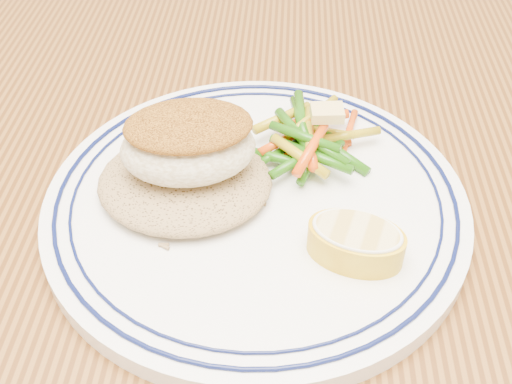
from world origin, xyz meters
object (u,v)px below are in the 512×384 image
(fish_fillet, at_px, (188,143))
(vegetable_pile, at_px, (308,138))
(dining_table, at_px, (268,347))
(rice_pilaf, at_px, (185,178))
(plate, at_px, (256,203))
(lemon_wedge, at_px, (356,241))

(fish_fillet, relative_size, vegetable_pile, 0.94)
(dining_table, xyz_separation_m, rice_pilaf, (-0.06, 0.05, 0.12))
(fish_fillet, bearing_deg, plate, -9.81)
(vegetable_pile, bearing_deg, rice_pilaf, -150.75)
(plate, bearing_deg, rice_pilaf, 175.40)
(dining_table, distance_m, plate, 0.12)
(fish_fillet, xyz_separation_m, vegetable_pile, (0.08, 0.04, -0.03))
(dining_table, distance_m, vegetable_pile, 0.16)
(fish_fillet, xyz_separation_m, lemon_wedge, (0.11, -0.06, -0.03))
(vegetable_pile, distance_m, lemon_wedge, 0.11)
(plate, xyz_separation_m, fish_fillet, (-0.05, 0.01, 0.05))
(plate, height_order, rice_pilaf, rice_pilaf)
(rice_pilaf, bearing_deg, lemon_wedge, -25.44)
(dining_table, distance_m, lemon_wedge, 0.14)
(plate, relative_size, rice_pilaf, 2.42)
(rice_pilaf, distance_m, fish_fillet, 0.03)
(rice_pilaf, relative_size, lemon_wedge, 1.73)
(dining_table, height_order, plate, plate)
(rice_pilaf, bearing_deg, vegetable_pile, 29.25)
(plate, bearing_deg, fish_fillet, 170.19)
(fish_fillet, height_order, lemon_wedge, fish_fillet)
(plate, height_order, lemon_wedge, lemon_wedge)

